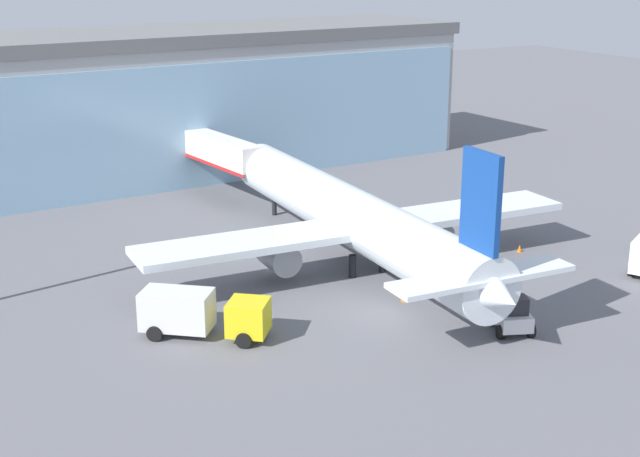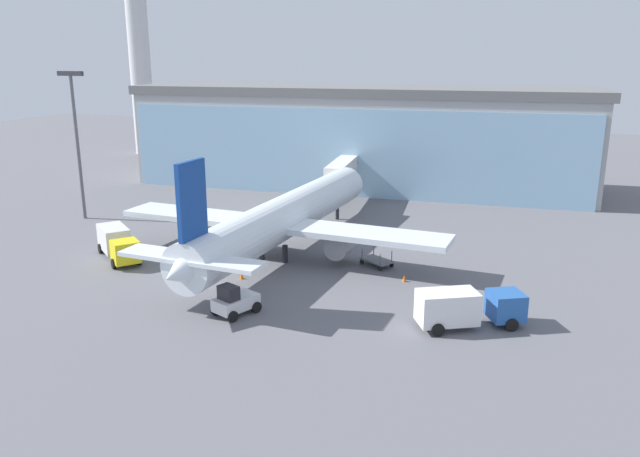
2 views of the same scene
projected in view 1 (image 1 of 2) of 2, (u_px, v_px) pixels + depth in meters
The scene contains 9 objects.
ground at pixel (391, 311), 54.60m from camera, with size 240.00×240.00×0.00m, color slate.
terminal_building at pixel (158, 102), 87.40m from camera, with size 64.14×19.50×13.88m.
jet_bridge at pixel (218, 152), 78.94m from camera, with size 3.60×12.48×5.50m.
airplane at pixel (354, 218), 61.48m from camera, with size 31.60×36.52×11.01m.
catering_truck at pixel (200, 312), 50.59m from camera, with size 7.04×6.33×2.65m.
baggage_cart at pixel (459, 240), 66.35m from camera, with size 3.22×2.80×1.50m.
pushback_tug at pixel (511, 315), 51.48m from camera, with size 3.14×3.64×2.30m.
safety_cone_nose at pixel (404, 297), 56.02m from camera, with size 0.36×0.36×0.55m, color orange.
safety_cone_wingtip at pixel (520, 248), 65.27m from camera, with size 0.36×0.36×0.55m, color orange.
Camera 1 is at (-28.40, -42.14, 21.05)m, focal length 50.00 mm.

